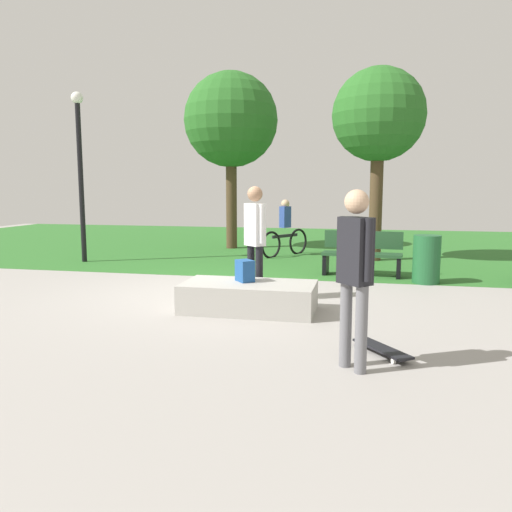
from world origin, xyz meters
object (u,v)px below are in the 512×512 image
object	(u,v)px
concrete_ledge	(249,297)
cyclist_on_bicycle	(285,232)
backpack_on_ledge	(245,271)
tree_tall_oak	(231,121)
trash_bin	(426,259)
skater_performing_trick	(355,265)
park_bench_center_lawn	(362,252)
skater_watching	(255,234)
tree_leaning_ash	(379,117)
skateboard_by_ledge	(382,349)
lamp_post	(80,160)

from	to	relation	value
concrete_ledge	cyclist_on_bicycle	distance (m)	6.15
concrete_ledge	backpack_on_ledge	world-z (taller)	backpack_on_ledge
tree_tall_oak	trash_bin	world-z (taller)	tree_tall_oak
skater_performing_trick	cyclist_on_bicycle	xyz separation A→B (m)	(-1.99, 8.24, -0.42)
park_bench_center_lawn	trash_bin	size ratio (longest dim) A/B	1.79
skater_performing_trick	park_bench_center_lawn	xyz separation A→B (m)	(0.04, 5.55, -0.57)
skater_watching	cyclist_on_bicycle	bearing A→B (deg)	93.90
tree_leaning_ash	trash_bin	size ratio (longest dim) A/B	5.10
backpack_on_ledge	park_bench_center_lawn	size ratio (longest dim) A/B	0.20
skater_watching	skateboard_by_ledge	size ratio (longest dim) A/B	2.41
tree_leaning_ash	skater_performing_trick	bearing A→B (deg)	-92.38
skateboard_by_ledge	cyclist_on_bicycle	distance (m)	8.07
concrete_ledge	tree_tall_oak	bearing A→B (deg)	106.84
tree_tall_oak	skater_performing_trick	bearing A→B (deg)	-68.29
skater_watching	lamp_post	distance (m)	6.13
concrete_ledge	skater_performing_trick	size ratio (longest dim) A/B	1.08
park_bench_center_lawn	trash_bin	xyz separation A→B (m)	(1.20, -0.59, -0.02)
backpack_on_ledge	lamp_post	distance (m)	6.58
trash_bin	tree_tall_oak	bearing A→B (deg)	137.70
skater_watching	tree_tall_oak	xyz separation A→B (m)	(-2.19, 6.72, 2.63)
park_bench_center_lawn	tree_tall_oak	size ratio (longest dim) A/B	0.32
cyclist_on_bicycle	lamp_post	bearing A→B (deg)	-155.16
backpack_on_ledge	skater_watching	world-z (taller)	skater_watching
concrete_ledge	lamp_post	xyz separation A→B (m)	(-5.06, 3.98, 2.25)
skater_performing_trick	cyclist_on_bicycle	size ratio (longest dim) A/B	1.13
backpack_on_ledge	concrete_ledge	bearing A→B (deg)	179.37
backpack_on_ledge	tree_leaning_ash	distance (m)	6.64
backpack_on_ledge	trash_bin	bearing A→B (deg)	-85.72
lamp_post	cyclist_on_bicycle	size ratio (longest dim) A/B	2.55
backpack_on_ledge	skateboard_by_ledge	size ratio (longest dim) A/B	0.42
backpack_on_ledge	trash_bin	distance (m)	3.98
concrete_ledge	park_bench_center_lawn	xyz separation A→B (m)	(1.60, 3.43, 0.27)
skateboard_by_ledge	tree_leaning_ash	xyz separation A→B (m)	(0.02, 7.33, 3.43)
tree_leaning_ash	lamp_post	world-z (taller)	tree_leaning_ash
park_bench_center_lawn	lamp_post	size ratio (longest dim) A/B	0.41
tree_leaning_ash	tree_tall_oak	distance (m)	4.47
skater_performing_trick	park_bench_center_lawn	size ratio (longest dim) A/B	1.09
skater_watching	concrete_ledge	bearing A→B (deg)	-84.93
tree_tall_oak	trash_bin	distance (m)	7.56
skater_watching	tree_tall_oak	distance (m)	7.55
tree_tall_oak	lamp_post	size ratio (longest dim) A/B	1.27
park_bench_center_lawn	tree_leaning_ash	bearing A→B (deg)	82.94
skater_watching	trash_bin	xyz separation A→B (m)	(2.86, 2.13, -0.62)
lamp_post	cyclist_on_bicycle	xyz separation A→B (m)	(4.62, 2.14, -1.83)
tree_leaning_ash	cyclist_on_bicycle	distance (m)	3.70
skater_performing_trick	skater_watching	world-z (taller)	skater_watching
concrete_ledge	skater_watching	distance (m)	1.13
lamp_post	trash_bin	xyz separation A→B (m)	(7.85, -1.14, -2.01)
skater_performing_trick	skater_watching	size ratio (longest dim) A/B	0.98
backpack_on_ledge	skater_watching	size ratio (longest dim) A/B	0.18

